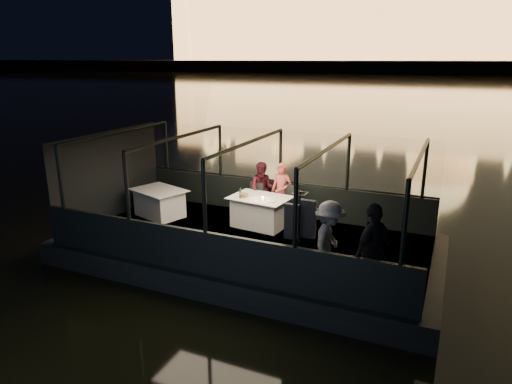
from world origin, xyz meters
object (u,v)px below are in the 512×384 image
at_px(dining_table_central, 260,212).
at_px(person_man_maroon, 263,189).
at_px(dining_table_aft, 160,202).
at_px(passenger_dark, 373,251).
at_px(coat_stand, 299,235).
at_px(wine_bottle, 240,192).
at_px(chair_port_right, 285,207).
at_px(passenger_stripe, 329,240).
at_px(chair_port_left, 254,202).
at_px(person_woman_coral, 281,192).

bearing_deg(dining_table_central, person_man_maroon, 107.73).
distance_m(dining_table_aft, passenger_dark, 6.31).
distance_m(coat_stand, wine_bottle, 3.04).
xyz_separation_m(chair_port_right, person_man_maroon, (-0.75, 0.28, 0.30)).
distance_m(person_man_maroon, wine_bottle, 1.01).
height_order(coat_stand, passenger_stripe, coat_stand).
xyz_separation_m(chair_port_right, wine_bottle, (-0.94, -0.70, 0.47)).
relative_size(chair_port_left, passenger_stripe, 0.58).
xyz_separation_m(chair_port_left, chair_port_right, (0.88, 0.00, 0.00)).
relative_size(dining_table_aft, wine_bottle, 5.25).
relative_size(chair_port_left, person_man_maroon, 0.62).
bearing_deg(passenger_stripe, coat_stand, 94.37).
relative_size(coat_stand, passenger_stripe, 1.09).
xyz_separation_m(dining_table_central, chair_port_left, (-0.37, 0.45, 0.06)).
bearing_deg(wine_bottle, person_man_maroon, 79.17).
bearing_deg(passenger_stripe, dining_table_aft, 67.37).
distance_m(chair_port_left, passenger_dark, 4.58).
distance_m(dining_table_central, coat_stand, 2.99).
bearing_deg(dining_table_aft, passenger_dark, -18.85).
bearing_deg(wine_bottle, passenger_dark, -30.84).
height_order(chair_port_left, person_man_maroon, person_man_maroon).
distance_m(dining_table_central, passenger_dark, 4.02).
distance_m(person_woman_coral, wine_bottle, 1.22).
bearing_deg(person_man_maroon, dining_table_aft, -175.55).
distance_m(dining_table_central, wine_bottle, 0.72).
xyz_separation_m(person_woman_coral, wine_bottle, (-0.72, -0.97, 0.17)).
bearing_deg(dining_table_aft, coat_stand, -23.15).
height_order(dining_table_central, wine_bottle, wine_bottle).
distance_m(chair_port_right, person_woman_coral, 0.46).
height_order(passenger_dark, wine_bottle, passenger_dark).
bearing_deg(passenger_dark, wine_bottle, -97.45).
bearing_deg(passenger_stripe, person_man_maroon, 38.57).
bearing_deg(chair_port_left, dining_table_aft, -146.71).
relative_size(dining_table_aft, person_woman_coral, 0.93).
distance_m(passenger_stripe, passenger_dark, 0.84).
height_order(coat_stand, person_man_maroon, coat_stand).
relative_size(person_man_maroon, passenger_stripe, 0.92).
bearing_deg(chair_port_right, passenger_dark, -29.50).
xyz_separation_m(dining_table_central, chair_port_right, (0.52, 0.45, 0.06)).
relative_size(coat_stand, person_man_maroon, 1.18).
bearing_deg(coat_stand, chair_port_right, 114.83).
bearing_deg(dining_table_central, wine_bottle, -148.78).
relative_size(dining_table_central, passenger_dark, 0.84).
relative_size(chair_port_right, person_man_maroon, 0.66).
relative_size(dining_table_central, wine_bottle, 5.46).
bearing_deg(wine_bottle, chair_port_right, 36.98).
xyz_separation_m(dining_table_central, person_woman_coral, (0.30, 0.72, 0.36)).
bearing_deg(chair_port_right, dining_table_central, -121.49).
xyz_separation_m(dining_table_aft, passenger_stripe, (5.13, -1.88, 0.47)).
relative_size(dining_table_central, chair_port_right, 1.49).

